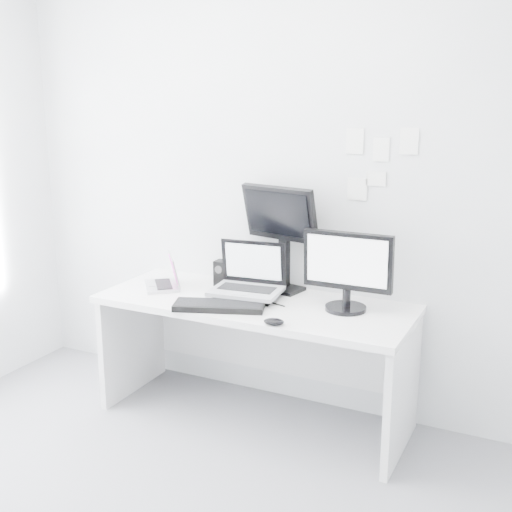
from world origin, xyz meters
name	(u,v)px	position (x,y,z in m)	size (l,w,h in m)	color
back_wall	(280,185)	(0.00, 1.60, 1.35)	(3.60, 3.60, 0.00)	silver
desk	(254,360)	(0.00, 1.25, 0.36)	(1.80, 0.70, 0.73)	white
macbook	(161,271)	(-0.62, 1.24, 0.83)	(0.28, 0.21, 0.21)	#BABABF
speaker	(222,273)	(-0.32, 1.44, 0.81)	(0.08, 0.08, 0.16)	black
dell_laptop	(246,271)	(-0.06, 1.27, 0.89)	(0.39, 0.31, 0.33)	#A5A7AD
rear_monitor	(282,237)	(0.05, 1.51, 1.06)	(0.48, 0.17, 0.65)	black
samsung_monitor	(347,270)	(0.52, 1.32, 0.95)	(0.49, 0.22, 0.45)	black
keyboard	(219,306)	(-0.11, 1.04, 0.75)	(0.49, 0.18, 0.03)	black
mouse	(274,322)	(0.26, 0.94, 0.75)	(0.11, 0.07, 0.04)	black
wall_note_0	(355,141)	(0.45, 1.59, 1.62)	(0.10, 0.00, 0.14)	white
wall_note_1	(381,150)	(0.60, 1.59, 1.58)	(0.09, 0.00, 0.13)	white
wall_note_2	(409,141)	(0.75, 1.59, 1.63)	(0.10, 0.00, 0.14)	white
wall_note_3	(376,179)	(0.58, 1.59, 1.42)	(0.11, 0.00, 0.08)	white
wall_note_4	(357,189)	(0.47, 1.59, 1.35)	(0.11, 0.00, 0.12)	white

